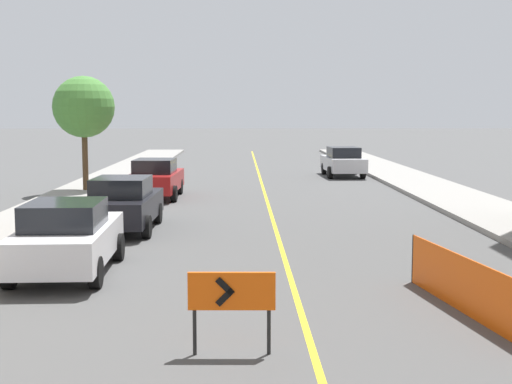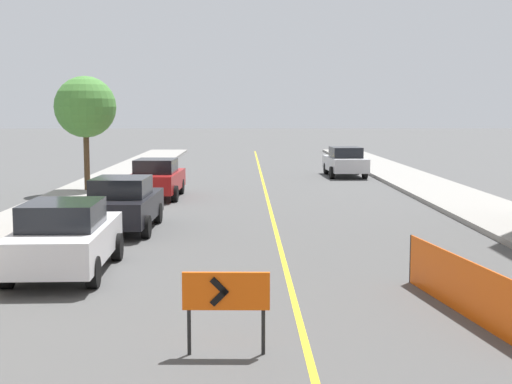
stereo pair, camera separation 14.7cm
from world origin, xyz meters
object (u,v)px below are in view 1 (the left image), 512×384
object	(u,v)px
parked_car_curb_near	(67,237)
parked_car_opposite_side	(343,162)
parked_car_curb_mid	(123,204)
parked_car_curb_far	(155,178)
street_tree_left_near	(84,107)
arrow_barricade_primary	(231,295)

from	to	relation	value
parked_car_curb_near	parked_car_opposite_side	bearing A→B (deg)	66.40
parked_car_curb_mid	parked_car_curb_far	size ratio (longest dim) A/B	0.99
parked_car_curb_near	street_tree_left_near	distance (m)	15.58
parked_car_curb_near	parked_car_curb_far	bearing A→B (deg)	87.14
parked_car_curb_near	parked_car_curb_mid	world-z (taller)	same
parked_car_curb_near	parked_car_opposite_side	world-z (taller)	same
arrow_barricade_primary	parked_car_opposite_side	xyz separation A→B (m)	(5.67, 28.06, -0.08)
arrow_barricade_primary	parked_car_curb_mid	xyz separation A→B (m)	(-3.31, 10.78, -0.08)
parked_car_curb_near	parked_car_curb_mid	xyz separation A→B (m)	(0.28, 5.56, 0.00)
parked_car_curb_mid	parked_car_curb_far	world-z (taller)	same
arrow_barricade_primary	parked_car_curb_near	size ratio (longest dim) A/B	0.29
parked_car_curb_far	parked_car_opposite_side	world-z (taller)	same
arrow_barricade_primary	parked_car_curb_near	distance (m)	6.34
parked_car_curb_mid	parked_car_opposite_side	distance (m)	19.47
parked_car_curb_mid	parked_car_curb_far	xyz separation A→B (m)	(0.03, 7.91, 0.00)
parked_car_curb_mid	parked_car_opposite_side	bearing A→B (deg)	64.09
arrow_barricade_primary	parked_car_curb_mid	bearing A→B (deg)	108.50
arrow_barricade_primary	parked_car_curb_near	bearing A→B (deg)	125.98
arrow_barricade_primary	street_tree_left_near	size ratio (longest dim) A/B	0.26
arrow_barricade_primary	street_tree_left_near	xyz separation A→B (m)	(-6.42, 20.28, 2.77)
parked_car_curb_mid	street_tree_left_near	bearing A→B (deg)	109.70
parked_car_curb_far	arrow_barricade_primary	bearing A→B (deg)	-77.68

